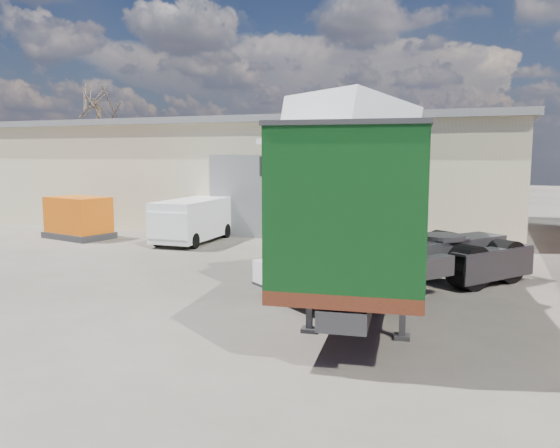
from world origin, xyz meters
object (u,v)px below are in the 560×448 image
(tractor_unit, at_px, (368,212))
(bare_tree, at_px, (98,92))
(orange_skip, at_px, (79,220))
(panel_van, at_px, (191,221))
(box_trailer, at_px, (372,196))

(tractor_unit, bearing_deg, bare_tree, 178.18)
(bare_tree, xyz_separation_m, orange_skip, (8.99, -12.79, -7.14))
(panel_van, bearing_deg, tractor_unit, -36.09)
(tractor_unit, bearing_deg, box_trailer, 129.54)
(orange_skip, bearing_deg, bare_tree, 138.48)
(bare_tree, distance_m, box_trailer, 29.00)
(bare_tree, xyz_separation_m, panel_van, (14.20, -12.12, -7.01))
(panel_van, relative_size, orange_skip, 1.37)
(tractor_unit, xyz_separation_m, panel_van, (-8.53, 5.76, -1.22))
(bare_tree, xyz_separation_m, box_trailer, (22.69, -17.23, -5.40))
(box_trailer, distance_m, panel_van, 10.04)
(panel_van, bearing_deg, box_trailer, -33.11)
(tractor_unit, height_order, box_trailer, tractor_unit)
(tractor_unit, height_order, orange_skip, tractor_unit)
(box_trailer, relative_size, panel_van, 2.88)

